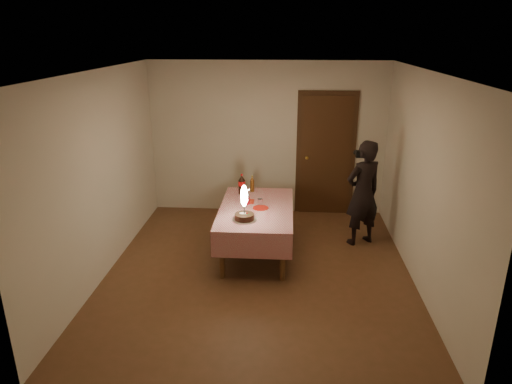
% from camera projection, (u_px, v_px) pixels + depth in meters
% --- Properties ---
extents(ground, '(4.00, 4.50, 0.01)m').
position_uv_depth(ground, '(259.00, 272.00, 6.08)').
color(ground, brown).
rests_on(ground, ground).
extents(room_shell, '(4.04, 4.54, 2.62)m').
position_uv_depth(room_shell, '(262.00, 150.00, 5.60)').
color(room_shell, beige).
rests_on(room_shell, ground).
extents(dining_table, '(1.02, 1.72, 0.70)m').
position_uv_depth(dining_table, '(256.00, 214.00, 6.41)').
color(dining_table, brown).
rests_on(dining_table, ground).
extents(birthday_cake, '(0.32, 0.32, 0.48)m').
position_uv_depth(birthday_cake, '(244.00, 211.00, 5.92)').
color(birthday_cake, white).
rests_on(birthday_cake, dining_table).
extents(red_plate, '(0.22, 0.22, 0.01)m').
position_uv_depth(red_plate, '(261.00, 208.00, 6.36)').
color(red_plate, red).
rests_on(red_plate, dining_table).
extents(red_cup, '(0.08, 0.08, 0.10)m').
position_uv_depth(red_cup, '(247.00, 201.00, 6.50)').
color(red_cup, '#B00C1C').
rests_on(red_cup, dining_table).
extents(clear_cup, '(0.07, 0.07, 0.09)m').
position_uv_depth(clear_cup, '(260.00, 202.00, 6.47)').
color(clear_cup, white).
rests_on(clear_cup, dining_table).
extents(napkin_stack, '(0.15, 0.15, 0.02)m').
position_uv_depth(napkin_stack, '(249.00, 201.00, 6.58)').
color(napkin_stack, '#B62814').
rests_on(napkin_stack, dining_table).
extents(cola_bottle, '(0.10, 0.10, 0.32)m').
position_uv_depth(cola_bottle, '(242.00, 184.00, 6.86)').
color(cola_bottle, black).
rests_on(cola_bottle, dining_table).
extents(amber_bottle_left, '(0.06, 0.06, 0.25)m').
position_uv_depth(amber_bottle_left, '(252.00, 184.00, 6.99)').
color(amber_bottle_left, '#5A300F').
rests_on(amber_bottle_left, dining_table).
extents(photographer, '(0.69, 0.61, 1.59)m').
position_uv_depth(photographer, '(363.00, 193.00, 6.68)').
color(photographer, black).
rests_on(photographer, ground).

